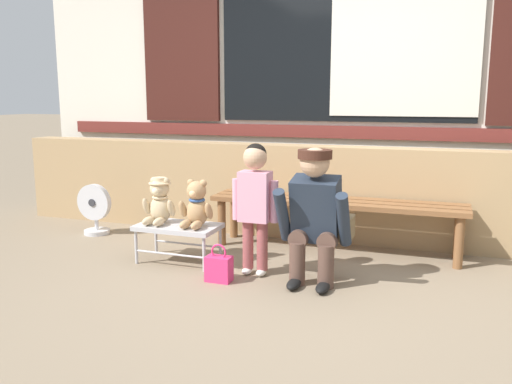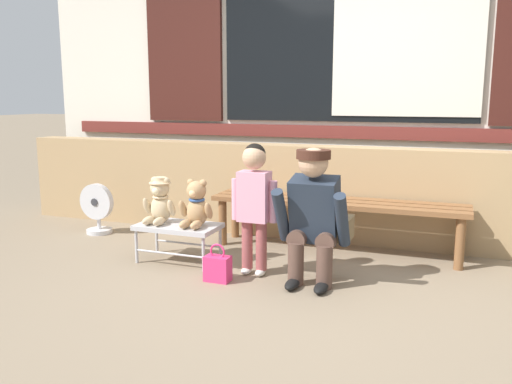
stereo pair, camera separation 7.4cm
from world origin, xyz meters
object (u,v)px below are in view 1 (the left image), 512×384
at_px(small_display_bench, 178,229).
at_px(teddy_bear_with_hat, 159,202).
at_px(wooden_bench_long, 335,208).
at_px(handbag_on_ground, 219,268).
at_px(child_standing, 255,195).
at_px(teddy_bear_plain, 196,205).
at_px(floor_fan, 95,209).
at_px(adult_crouching, 317,215).

height_order(small_display_bench, teddy_bear_with_hat, teddy_bear_with_hat).
bearing_deg(wooden_bench_long, teddy_bear_with_hat, -150.80).
xyz_separation_m(wooden_bench_long, handbag_on_ground, (-0.62, -1.01, -0.28)).
distance_m(child_standing, handbag_on_ground, 0.58).
distance_m(teddy_bear_plain, handbag_on_ground, 0.57).
bearing_deg(teddy_bear_plain, child_standing, -8.48).
bearing_deg(wooden_bench_long, floor_fan, -174.74).
relative_size(teddy_bear_with_hat, adult_crouching, 0.38).
bearing_deg(floor_fan, handbag_on_ground, -26.36).
xyz_separation_m(teddy_bear_plain, floor_fan, (-1.30, 0.50, -0.23)).
xyz_separation_m(small_display_bench, teddy_bear_with_hat, (-0.16, 0.00, 0.21)).
height_order(small_display_bench, handbag_on_ground, small_display_bench).
xyz_separation_m(teddy_bear_plain, adult_crouching, (0.96, -0.10, 0.02)).
bearing_deg(child_standing, teddy_bear_with_hat, 174.73).
bearing_deg(small_display_bench, floor_fan, 156.46).
bearing_deg(small_display_bench, adult_crouching, -5.05).
xyz_separation_m(adult_crouching, handbag_on_ground, (-0.64, -0.21, -0.38)).
distance_m(child_standing, adult_crouching, 0.47).
xyz_separation_m(wooden_bench_long, small_display_bench, (-1.10, -0.70, -0.11)).
distance_m(small_display_bench, child_standing, 0.74).
height_order(small_display_bench, child_standing, child_standing).
relative_size(teddy_bear_with_hat, floor_fan, 0.76).
relative_size(wooden_bench_long, child_standing, 2.19).
bearing_deg(floor_fan, teddy_bear_plain, -20.86).
bearing_deg(teddy_bear_plain, wooden_bench_long, 36.90).
bearing_deg(adult_crouching, wooden_bench_long, 91.83).
height_order(teddy_bear_with_hat, handbag_on_ground, teddy_bear_with_hat).
xyz_separation_m(teddy_bear_with_hat, floor_fan, (-0.98, 0.50, -0.23)).
relative_size(wooden_bench_long, adult_crouching, 2.21).
height_order(wooden_bench_long, adult_crouching, adult_crouching).
distance_m(teddy_bear_plain, adult_crouching, 0.97).
relative_size(small_display_bench, handbag_on_ground, 2.35).
distance_m(handbag_on_ground, floor_fan, 1.81).
xyz_separation_m(small_display_bench, handbag_on_ground, (0.48, -0.30, -0.17)).
height_order(small_display_bench, adult_crouching, adult_crouching).
xyz_separation_m(teddy_bear_plain, child_standing, (0.50, -0.08, 0.13)).
relative_size(child_standing, handbag_on_ground, 3.52).
height_order(child_standing, floor_fan, child_standing).
bearing_deg(child_standing, small_display_bench, 173.66).
bearing_deg(wooden_bench_long, adult_crouching, -88.17).
relative_size(teddy_bear_with_hat, teddy_bear_plain, 1.00).
bearing_deg(adult_crouching, floor_fan, 165.23).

